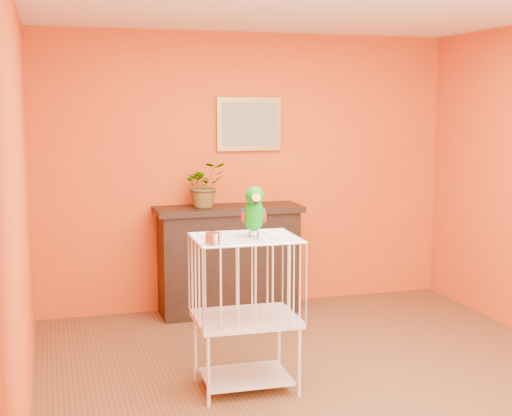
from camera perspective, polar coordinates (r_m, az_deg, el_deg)
name	(u,v)px	position (r m, az deg, el deg)	size (l,w,h in m)	color
ground	(338,390)	(5.03, 6.59, -14.29)	(4.50, 4.50, 0.00)	brown
room_shell	(342,158)	(4.67, 6.90, 4.00)	(4.50, 4.50, 4.50)	#CF5113
console_cabinet	(229,260)	(6.64, -2.21, -4.16)	(1.35, 0.49, 1.00)	black
potted_plant	(205,190)	(6.48, -4.14, 1.46)	(0.37, 0.41, 0.32)	#26722D
framed_picture	(249,124)	(6.75, -0.56, 6.73)	(0.62, 0.04, 0.50)	#A3803A
birdcage	(246,311)	(4.86, -0.83, -8.23)	(0.69, 0.54, 1.05)	silver
feed_cup	(213,238)	(4.48, -3.43, -2.45)	(0.10, 0.10, 0.07)	silver
parrot	(254,211)	(4.68, -0.16, -0.28)	(0.18, 0.32, 0.35)	#59544C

